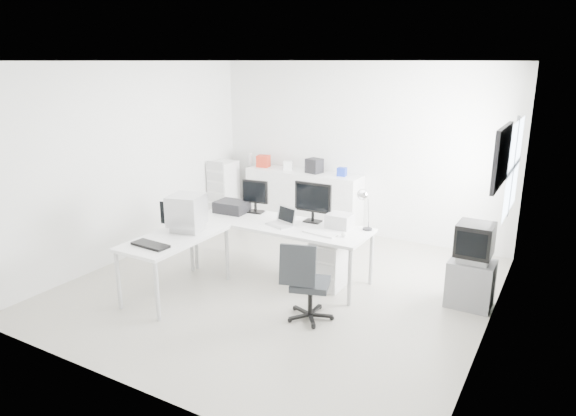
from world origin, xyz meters
The scene contains 30 objects.
floor centered at (0.00, 0.00, 0.00)m, with size 5.00×5.00×0.01m, color beige.
ceiling centered at (0.00, 0.00, 2.80)m, with size 5.00×5.00×0.01m, color white.
back_wall centered at (0.00, 2.50, 1.40)m, with size 5.00×0.02×2.80m, color silver.
left_wall centered at (-2.50, 0.00, 1.40)m, with size 0.02×5.00×2.80m, color silver.
right_wall centered at (2.50, 0.00, 1.40)m, with size 0.02×5.00×2.80m, color silver.
window centered at (2.48, 1.20, 1.60)m, with size 0.02×1.20×1.10m, color white, non-canonical shape.
wall_picture centered at (2.47, 0.10, 1.90)m, with size 0.04×0.90×0.60m, color black, non-canonical shape.
main_desk centered at (-0.17, 0.29, 0.38)m, with size 2.40×0.80×0.75m, color silver, non-canonical shape.
side_desk centered at (-1.02, -0.81, 0.38)m, with size 0.70×1.40×0.75m, color silver, non-canonical shape.
drawer_pedestal centered at (0.53, 0.34, 0.30)m, with size 0.40×0.50×0.60m, color silver.
inkjet_printer centered at (-1.02, 0.39, 0.83)m, with size 0.44×0.34×0.16m, color black.
lcd_monitor_small centered at (-0.72, 0.54, 0.99)m, with size 0.38×0.21×0.47m, color black, non-canonical shape.
lcd_monitor_large centered at (0.18, 0.54, 1.02)m, with size 0.52×0.21×0.54m, color black, non-canonical shape.
laptop centered at (-0.12, 0.19, 0.85)m, with size 0.30×0.31×0.20m, color #B7B7BA, non-canonical shape.
white_keyboard centered at (0.48, 0.14, 0.76)m, with size 0.44×0.14×0.02m, color silver.
white_mouse centered at (0.78, 0.19, 0.78)m, with size 0.06×0.06×0.06m, color silver.
laser_printer centered at (0.58, 0.51, 0.84)m, with size 0.31×0.26×0.18m, color #AFAFAF.
desk_lamp centered at (0.93, 0.59, 1.01)m, with size 0.18×0.18×0.53m, color silver, non-canonical shape.
crt_monitor centered at (-1.02, -0.56, 0.98)m, with size 0.40×0.40×0.46m, color #B7B7BA, non-canonical shape.
black_keyboard centered at (-1.02, -1.21, 0.77)m, with size 0.47×0.19×0.03m, color black.
office_chair centered at (0.73, -0.58, 0.46)m, with size 0.54×0.54×0.93m, color #2A2D30, non-canonical shape.
tv_cabinet centered at (2.22, 0.65, 0.28)m, with size 0.51×0.42×0.56m, color slate.
crt_tv centered at (2.22, 0.65, 0.78)m, with size 0.50×0.48×0.45m, color black, non-canonical shape.
sideboard centered at (-0.86, 2.24, 0.50)m, with size 2.02×0.50×1.01m, color silver.
clutter_box_a centered at (-1.66, 2.24, 1.11)m, with size 0.20×0.18×0.20m, color red.
clutter_box_b centered at (-1.16, 2.24, 1.08)m, with size 0.15×0.13×0.15m, color silver.
clutter_box_c centered at (-0.66, 2.24, 1.13)m, with size 0.24×0.22×0.24m, color black.
clutter_box_d centered at (-0.16, 2.24, 1.08)m, with size 0.14×0.12×0.14m, color #1831A9.
clutter_bottle centered at (-1.96, 2.28, 1.12)m, with size 0.07×0.07×0.22m, color silver.
filing_cabinet centered at (-2.28, 1.89, 0.55)m, with size 0.39×0.46×1.10m, color silver.
Camera 1 is at (3.10, -5.25, 2.80)m, focal length 32.00 mm.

